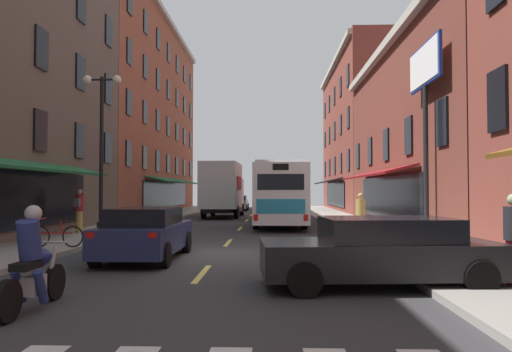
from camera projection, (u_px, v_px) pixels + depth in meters
name	position (u px, v px, depth m)	size (l,w,h in m)	color
ground_plane	(219.00, 255.00, 14.41)	(34.80, 80.00, 0.10)	#333335
lane_centre_dashes	(218.00, 255.00, 14.16)	(0.14, 73.90, 0.01)	#DBCC4C
sidewalk_left	(25.00, 250.00, 14.61)	(3.00, 80.00, 0.14)	gray
sidewalk_right	(418.00, 252.00, 14.22)	(3.00, 80.00, 0.14)	gray
billboard_sign	(425.00, 88.00, 17.14)	(0.40, 3.26, 6.98)	black
transit_bus	(279.00, 193.00, 27.03)	(2.68, 11.90, 3.29)	white
box_truck	(223.00, 189.00, 33.86)	(2.61, 7.32, 3.78)	white
sedan_near	(381.00, 251.00, 9.45)	(4.71, 2.30, 1.35)	black
sedan_mid	(238.00, 203.00, 45.36)	(1.95, 4.39, 1.42)	silver
sedan_far	(145.00, 233.00, 13.20)	(1.95, 4.32, 1.42)	navy
motorcycle_rider	(33.00, 266.00, 7.55)	(0.62, 2.07, 1.66)	black
bicycle_near	(56.00, 235.00, 14.87)	(1.71, 0.48, 0.91)	black
pedestrian_near	(79.00, 209.00, 20.16)	(0.36, 0.51, 1.82)	#B29947
pedestrian_mid	(361.00, 214.00, 18.33)	(0.36, 0.36, 1.66)	#33663F
street_lamp_twin	(101.00, 148.00, 17.66)	(1.42, 0.32, 6.00)	black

